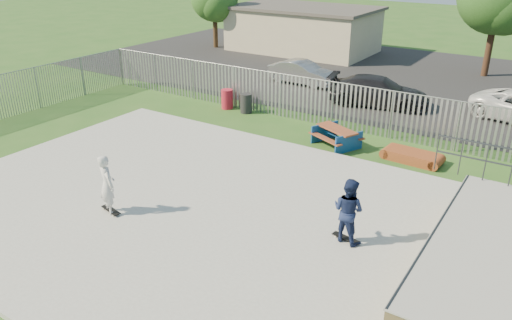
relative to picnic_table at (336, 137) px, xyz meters
The scene contains 15 objects.
ground 7.36m from the picnic_table, 106.96° to the right, with size 120.00×120.00×0.00m, color #2A581E.
concrete_slab 7.36m from the picnic_table, 106.96° to the right, with size 15.00×12.00×0.15m, color #9F9F9A.
fence 2.77m from the picnic_table, 115.07° to the right, with size 26.04×16.02×2.00m.
picnic_table is the anchor object (origin of this frame).
funbox 2.99m from the picnic_table, ahead, with size 1.89×1.03×0.37m.
trash_bin_red 6.68m from the picnic_table, 166.46° to the left, with size 0.56×0.56×0.94m, color #A91A2D.
trash_bin_grey 5.57m from the picnic_table, 164.09° to the left, with size 0.55×0.55×0.92m, color black.
parking_lot 12.16m from the picnic_table, 100.17° to the left, with size 40.00×18.00×0.02m, color black.
car_silver 9.43m from the picnic_table, 126.62° to the left, with size 1.37×3.94×1.30m, color #A3A3A7.
car_dark 6.00m from the picnic_table, 95.29° to the left, with size 1.99×4.89×1.42m, color black.
building 18.96m from the picnic_table, 122.44° to the left, with size 10.40×6.40×3.20m.
skateboard_a 7.13m from the picnic_table, 63.08° to the right, with size 0.82×0.33×0.08m.
skateboard_b 9.30m from the picnic_table, 109.96° to the right, with size 0.82×0.37×0.08m.
skater_navy 7.16m from the picnic_table, 63.08° to the right, with size 0.87×0.68×1.79m, color #162146.
skater_white 9.32m from the picnic_table, 109.96° to the right, with size 0.65×0.43×1.79m, color silver.
Camera 1 is at (9.56, -10.08, 7.41)m, focal length 35.00 mm.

